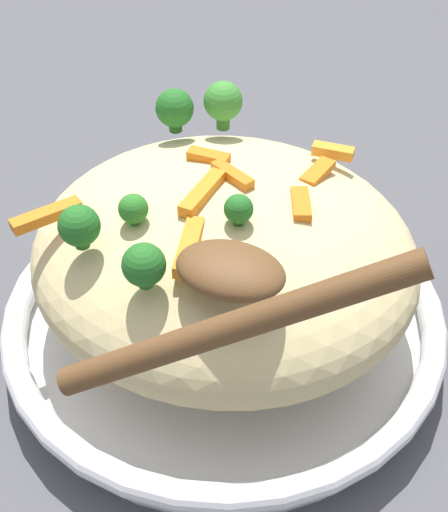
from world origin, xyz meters
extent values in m
plane|color=#4C4C51|center=(0.00, 0.00, 0.00)|extent=(2.40, 2.40, 0.00)
cylinder|color=silver|center=(0.00, 0.00, 0.01)|extent=(0.27, 0.27, 0.02)
torus|color=silver|center=(0.00, 0.00, 0.03)|extent=(0.29, 0.29, 0.02)
torus|color=black|center=(0.00, 0.00, 0.03)|extent=(0.29, 0.29, 0.00)
ellipsoid|color=#DBC689|center=(0.00, 0.00, 0.08)|extent=(0.24, 0.23, 0.09)
cube|color=orange|center=(0.04, 0.05, 0.12)|extent=(0.02, 0.03, 0.01)
cube|color=orange|center=(-0.01, -0.01, 0.13)|extent=(0.01, 0.04, 0.01)
cube|color=orange|center=(-0.09, -0.05, 0.12)|extent=(0.03, 0.04, 0.01)
cube|color=orange|center=(0.04, 0.01, 0.12)|extent=(0.02, 0.03, 0.01)
cube|color=orange|center=(-0.02, 0.03, 0.13)|extent=(0.03, 0.01, 0.01)
cube|color=orange|center=(0.05, 0.07, 0.12)|extent=(0.03, 0.01, 0.01)
cube|color=orange|center=(0.00, 0.01, 0.13)|extent=(0.03, 0.02, 0.01)
cube|color=orange|center=(0.00, -0.05, 0.12)|extent=(0.02, 0.04, 0.01)
cylinder|color=#296820|center=(-0.04, -0.04, 0.12)|extent=(0.01, 0.01, 0.01)
sphere|color=#2D7A28|center=(-0.04, -0.04, 0.13)|extent=(0.02, 0.02, 0.02)
cylinder|color=#377928|center=(-0.03, 0.08, 0.12)|extent=(0.01, 0.01, 0.01)
sphere|color=#3D8E33|center=(-0.03, 0.08, 0.14)|extent=(0.03, 0.03, 0.03)
cylinder|color=#205B1C|center=(-0.06, -0.06, 0.12)|extent=(0.01, 0.01, 0.01)
sphere|color=#236B23|center=(-0.06, -0.06, 0.13)|extent=(0.02, 0.02, 0.02)
cylinder|color=#205B1C|center=(-0.01, -0.08, 0.12)|extent=(0.01, 0.01, 0.01)
sphere|color=#236B23|center=(-0.01, -0.08, 0.13)|extent=(0.02, 0.02, 0.02)
cylinder|color=#205B1C|center=(-0.06, 0.06, 0.12)|extent=(0.01, 0.01, 0.01)
sphere|color=#236B23|center=(-0.06, 0.06, 0.13)|extent=(0.03, 0.03, 0.03)
cylinder|color=#205B1C|center=(0.02, -0.02, 0.13)|extent=(0.01, 0.01, 0.00)
sphere|color=#236B23|center=(0.02, -0.02, 0.13)|extent=(0.02, 0.02, 0.02)
ellipsoid|color=brown|center=(0.03, -0.07, 0.13)|extent=(0.06, 0.04, 0.02)
cylinder|color=brown|center=(0.06, -0.13, 0.17)|extent=(0.14, 0.06, 0.08)
camera|label=1|loc=(0.12, -0.30, 0.36)|focal=48.00mm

